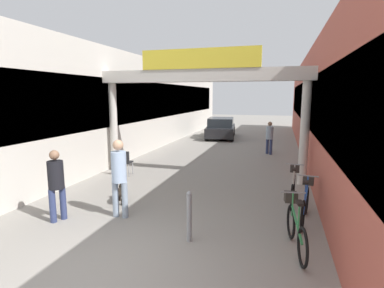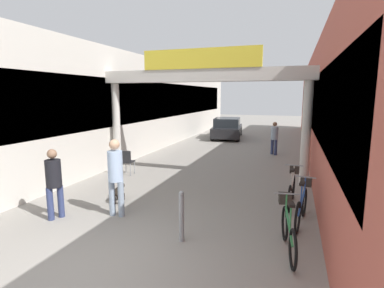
% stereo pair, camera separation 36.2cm
% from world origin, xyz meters
% --- Properties ---
extents(ground_plane, '(80.00, 80.00, 0.00)m').
position_xyz_m(ground_plane, '(0.00, 0.00, 0.00)').
color(ground_plane, gray).
extents(storefront_left, '(3.00, 26.00, 4.59)m').
position_xyz_m(storefront_left, '(-5.09, 11.00, 2.30)').
color(storefront_left, beige).
rests_on(storefront_left, ground_plane).
extents(storefront_right, '(3.00, 26.00, 4.59)m').
position_xyz_m(storefront_right, '(5.09, 11.00, 2.30)').
color(storefront_right, '#B25142').
rests_on(storefront_right, ground_plane).
extents(arcade_sign_gateway, '(7.40, 0.47, 4.30)m').
position_xyz_m(arcade_sign_gateway, '(0.00, 6.13, 3.07)').
color(arcade_sign_gateway, beige).
rests_on(arcade_sign_gateway, ground_plane).
extents(pedestrian_with_dog, '(0.38, 0.35, 1.82)m').
position_xyz_m(pedestrian_with_dog, '(-0.85, 2.20, 1.05)').
color(pedestrian_with_dog, '#8C9EB2').
rests_on(pedestrian_with_dog, ground_plane).
extents(pedestrian_companion, '(0.45, 0.45, 1.62)m').
position_xyz_m(pedestrian_companion, '(-2.09, 1.62, 0.92)').
color(pedestrian_companion, navy).
rests_on(pedestrian_companion, ground_plane).
extents(pedestrian_carrying_crate, '(0.48, 0.48, 1.57)m').
position_xyz_m(pedestrian_carrying_crate, '(2.14, 10.97, 0.89)').
color(pedestrian_carrying_crate, navy).
rests_on(pedestrian_carrying_crate, ground_plane).
extents(dog_on_leash, '(0.41, 0.66, 0.46)m').
position_xyz_m(dog_on_leash, '(-1.33, 3.06, 0.29)').
color(dog_on_leash, black).
rests_on(dog_on_leash, ground_plane).
extents(bicycle_green_nearest, '(0.46, 1.68, 0.98)m').
position_xyz_m(bicycle_green_nearest, '(2.97, 1.85, 0.44)').
color(bicycle_green_nearest, black).
rests_on(bicycle_green_nearest, ground_plane).
extents(bicycle_blue_second, '(0.46, 1.68, 0.98)m').
position_xyz_m(bicycle_blue_second, '(3.24, 3.21, 0.44)').
color(bicycle_blue_second, black).
rests_on(bicycle_blue_second, ground_plane).
extents(bicycle_silver_third, '(0.46, 1.69, 0.98)m').
position_xyz_m(bicycle_silver_third, '(3.02, 4.35, 0.44)').
color(bicycle_silver_third, black).
rests_on(bicycle_silver_third, ground_plane).
extents(bollard_post_metal, '(0.10, 0.10, 1.01)m').
position_xyz_m(bollard_post_metal, '(1.02, 1.53, 0.51)').
color(bollard_post_metal, gray).
rests_on(bollard_post_metal, ground_plane).
extents(cafe_chair_black_nearer, '(0.43, 0.43, 0.89)m').
position_xyz_m(cafe_chair_black_nearer, '(-2.54, 5.47, 0.54)').
color(cafe_chair_black_nearer, gray).
rests_on(cafe_chair_black_nearer, ground_plane).
extents(parked_car_black, '(2.23, 4.19, 1.33)m').
position_xyz_m(parked_car_black, '(-1.17, 15.81, 0.64)').
color(parked_car_black, black).
rests_on(parked_car_black, ground_plane).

